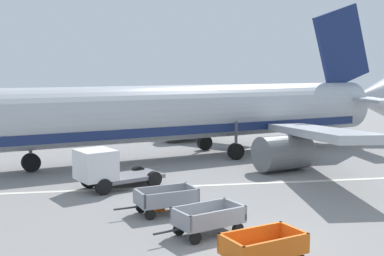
# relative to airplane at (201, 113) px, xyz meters

# --- Properties ---
(ground_plane) EXTENTS (220.00, 220.00, 0.00)m
(ground_plane) POSITION_rel_airplane_xyz_m (-1.56, -17.50, -3.05)
(ground_plane) COLOR gray
(apron_stripe) EXTENTS (120.00, 0.36, 0.01)m
(apron_stripe) POSITION_rel_airplane_xyz_m (-1.56, -8.70, -3.05)
(apron_stripe) COLOR silver
(apron_stripe) RESTS_ON ground
(airplane) EXTENTS (36.85, 29.93, 11.34)m
(airplane) POSITION_rel_airplane_xyz_m (0.00, 0.00, 0.00)
(airplane) COLOR #B2B7BC
(airplane) RESTS_ON ground
(baggage_cart_second_in_row) EXTENTS (3.59, 2.15, 1.07)m
(baggage_cart_second_in_row) POSITION_rel_airplane_xyz_m (-1.79, -19.49, -2.45)
(baggage_cart_second_in_row) COLOR orange
(baggage_cart_second_in_row) RESTS_ON ground
(baggage_cart_third_in_row) EXTENTS (3.56, 2.26, 1.07)m
(baggage_cart_third_in_row) POSITION_rel_airplane_xyz_m (-2.87, -16.30, -2.45)
(baggage_cart_third_in_row) COLOR gray
(baggage_cart_third_in_row) RESTS_ON ground
(baggage_cart_fourth_in_row) EXTENTS (3.62, 2.02, 1.07)m
(baggage_cart_fourth_in_row) POSITION_rel_airplane_xyz_m (-4.08, -13.31, -2.45)
(baggage_cart_fourth_in_row) COLOR gray
(baggage_cart_fourth_in_row) RESTS_ON ground
(service_truck_beside_carts) EXTENTS (4.77, 3.61, 2.10)m
(service_truck_beside_carts) POSITION_rel_airplane_xyz_m (-6.64, -8.70, -1.95)
(service_truck_beside_carts) COLOR slate
(service_truck_beside_carts) RESTS_ON ground
(traffic_cone_near_plane) EXTENTS (0.55, 0.55, 0.73)m
(traffic_cone_near_plane) POSITION_rel_airplane_xyz_m (-4.32, -12.80, -2.69)
(traffic_cone_near_plane) COLOR orange
(traffic_cone_near_plane) RESTS_ON ground
(traffic_cone_mid_apron) EXTENTS (0.44, 0.44, 0.57)m
(traffic_cone_mid_apron) POSITION_rel_airplane_xyz_m (-5.97, -7.36, -2.77)
(traffic_cone_mid_apron) COLOR orange
(traffic_cone_mid_apron) RESTS_ON ground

